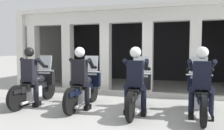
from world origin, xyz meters
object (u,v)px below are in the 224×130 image
object	(u,v)px
motorcycle_center_left	(85,88)
police_officer_far_right	(202,76)
police_officer_center_right	(135,75)
motorcycle_far_right	(200,94)
police_officer_center_left	(80,73)
police_officer_far_left	(30,71)
motorcycle_center_right	(138,91)
motorcycle_far_left	(37,86)

from	to	relation	value
motorcycle_center_left	police_officer_far_right	xyz separation A→B (m)	(2.87, -0.28, 0.44)
motorcycle_center_left	police_officer_center_right	size ratio (longest dim) A/B	1.29
motorcycle_center_left	motorcycle_far_right	xyz separation A→B (m)	(2.87, 0.00, 0.00)
police_officer_center_left	police_officer_center_right	distance (m)	1.44
police_officer_far_left	motorcycle_center_right	bearing A→B (deg)	14.97
motorcycle_center_right	motorcycle_far_right	world-z (taller)	same
motorcycle_far_right	police_officer_far_left	bearing A→B (deg)	-160.95
police_officer_center_left	police_officer_center_right	world-z (taller)	same
police_officer_far_left	motorcycle_far_right	bearing A→B (deg)	14.34
motorcycle_center_right	police_officer_far_right	distance (m)	1.51
motorcycle_center_left	police_officer_far_right	world-z (taller)	police_officer_far_right
police_officer_far_left	motorcycle_far_right	distance (m)	4.34
motorcycle_far_right	police_officer_center_left	bearing A→B (deg)	-160.08
motorcycle_center_right	motorcycle_far_right	bearing A→B (deg)	12.57
police_officer_center_right	motorcycle_center_right	bearing A→B (deg)	98.76
police_officer_center_left	motorcycle_center_right	distance (m)	1.51
motorcycle_far_right	motorcycle_far_left	bearing A→B (deg)	-164.72
police_officer_far_left	motorcycle_center_left	world-z (taller)	police_officer_far_left
motorcycle_far_left	police_officer_far_right	size ratio (longest dim) A/B	1.29
motorcycle_center_right	police_officer_far_right	world-z (taller)	police_officer_far_right
motorcycle_center_left	police_officer_center_left	size ratio (longest dim) A/B	1.29
police_officer_center_left	police_officer_far_right	size ratio (longest dim) A/B	1.00
motorcycle_far_left	police_officer_far_left	world-z (taller)	police_officer_far_left
police_officer_center_right	police_officer_far_right	world-z (taller)	same
motorcycle_far_left	police_officer_center_left	size ratio (longest dim) A/B	1.29
motorcycle_center_left	police_officer_center_right	xyz separation A→B (m)	(1.43, -0.37, 0.44)
motorcycle_center_right	motorcycle_far_right	xyz separation A→B (m)	(1.43, 0.09, 0.00)
motorcycle_center_left	police_officer_center_left	world-z (taller)	police_officer_center_left
police_officer_far_left	police_officer_center_right	bearing A→B (deg)	9.33
police_officer_center_left	police_officer_far_right	world-z (taller)	same
motorcycle_far_left	motorcycle_center_right	world-z (taller)	same
police_officer_center_right	motorcycle_center_left	bearing A→B (deg)	174.54
motorcycle_far_left	police_officer_center_left	bearing A→B (deg)	1.32
police_officer_center_right	motorcycle_far_right	bearing A→B (deg)	23.56
police_officer_center_right	motorcycle_far_right	world-z (taller)	police_officer_center_right
motorcycle_far_left	police_officer_center_right	size ratio (longest dim) A/B	1.29
motorcycle_far_left	motorcycle_center_left	bearing A→B (deg)	12.59
police_officer_center_left	police_officer_far_right	xyz separation A→B (m)	(2.87, 0.00, 0.00)
police_officer_center_left	police_officer_center_right	size ratio (longest dim) A/B	1.00
motorcycle_far_left	motorcycle_center_right	distance (m)	2.87
police_officer_far_left	motorcycle_center_right	size ratio (longest dim) A/B	0.78
police_officer_center_left	motorcycle_center_right	world-z (taller)	police_officer_center_left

